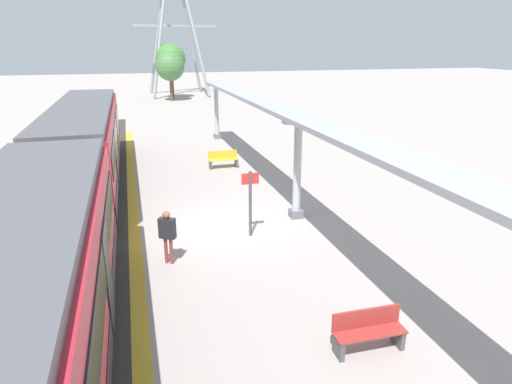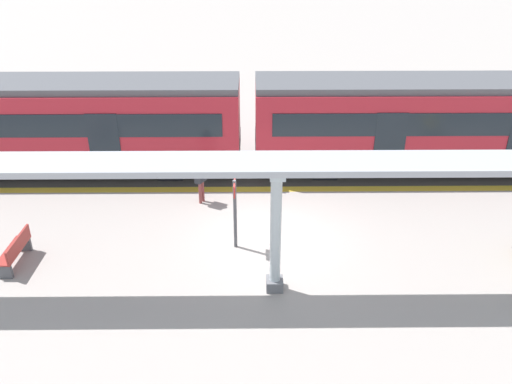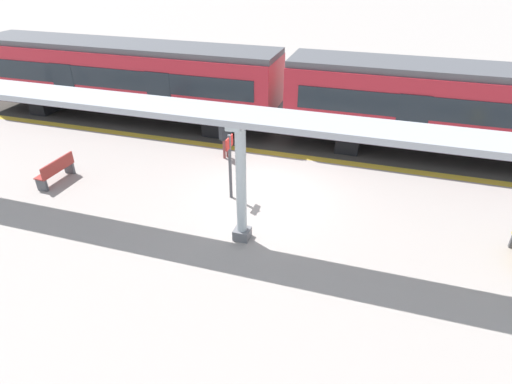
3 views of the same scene
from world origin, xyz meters
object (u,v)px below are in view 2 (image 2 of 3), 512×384
at_px(platform_info_sign, 235,208).
at_px(passenger_waiting_near_edge, 201,176).
at_px(train_far_carriage, 446,123).
at_px(canopy_pillar_second, 276,231).
at_px(train_near_carriage, 48,124).
at_px(bench_near_end, 16,250).

distance_m(platform_info_sign, passenger_waiting_near_edge, 3.03).
height_order(train_far_carriage, canopy_pillar_second, canopy_pillar_second).
relative_size(train_near_carriage, bench_near_end, 9.43).
relative_size(canopy_pillar_second, bench_near_end, 2.35).
distance_m(canopy_pillar_second, bench_near_end, 7.43).
distance_m(train_near_carriage, passenger_waiting_near_edge, 6.49).
bearing_deg(bench_near_end, platform_info_sign, 97.55).
height_order(train_far_carriage, bench_near_end, train_far_carriage).
relative_size(train_far_carriage, bench_near_end, 9.43).
distance_m(train_far_carriage, bench_near_end, 15.29).
bearing_deg(train_near_carriage, platform_info_sign, 52.29).
relative_size(train_far_carriage, canopy_pillar_second, 4.01).
xyz_separation_m(platform_info_sign, passenger_waiting_near_edge, (-2.75, -1.22, -0.33)).
xyz_separation_m(canopy_pillar_second, passenger_waiting_near_edge, (-4.75, -2.30, -0.80)).
height_order(train_near_carriage, platform_info_sign, train_near_carriage).
xyz_separation_m(train_near_carriage, bench_near_end, (6.27, 0.93, -1.39)).
bearing_deg(platform_info_sign, canopy_pillar_second, 28.17).
bearing_deg(passenger_waiting_near_edge, train_far_carriage, 106.83).
xyz_separation_m(train_far_carriage, platform_info_sign, (5.46, -7.75, -0.51)).
xyz_separation_m(train_near_carriage, train_far_carriage, (0.00, 14.81, 0.00)).
bearing_deg(train_far_carriage, platform_info_sign, -54.81).
height_order(platform_info_sign, passenger_waiting_near_edge, platform_info_sign).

